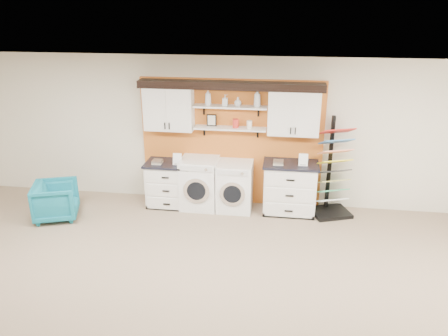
% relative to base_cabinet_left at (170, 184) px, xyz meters
% --- Properties ---
extents(ceiling, '(10.00, 10.00, 0.00)m').
position_rel_base_cabinet_left_xyz_m(ceiling, '(1.13, -3.64, 2.36)').
color(ceiling, white).
rests_on(ceiling, wall_back).
extents(wall_back, '(10.00, 0.00, 10.00)m').
position_rel_base_cabinet_left_xyz_m(wall_back, '(1.13, 0.36, 0.96)').
color(wall_back, beige).
rests_on(wall_back, floor).
extents(accent_panel, '(3.40, 0.07, 2.40)m').
position_rel_base_cabinet_left_xyz_m(accent_panel, '(1.13, 0.32, 0.76)').
color(accent_panel, '#BF6220').
rests_on(accent_panel, wall_back).
extents(upper_cabinet_left, '(0.90, 0.35, 0.84)m').
position_rel_base_cabinet_left_xyz_m(upper_cabinet_left, '(-0.00, 0.15, 1.44)').
color(upper_cabinet_left, white).
rests_on(upper_cabinet_left, wall_back).
extents(upper_cabinet_right, '(0.90, 0.35, 0.84)m').
position_rel_base_cabinet_left_xyz_m(upper_cabinet_right, '(2.26, 0.15, 1.44)').
color(upper_cabinet_right, white).
rests_on(upper_cabinet_right, wall_back).
extents(shelf_lower, '(1.32, 0.28, 0.03)m').
position_rel_base_cabinet_left_xyz_m(shelf_lower, '(1.13, 0.16, 1.09)').
color(shelf_lower, white).
rests_on(shelf_lower, wall_back).
extents(shelf_upper, '(1.32, 0.28, 0.03)m').
position_rel_base_cabinet_left_xyz_m(shelf_upper, '(1.13, 0.16, 1.49)').
color(shelf_upper, white).
rests_on(shelf_upper, wall_back).
extents(crown_molding, '(3.30, 0.41, 0.13)m').
position_rel_base_cabinet_left_xyz_m(crown_molding, '(1.13, 0.17, 1.89)').
color(crown_molding, black).
rests_on(crown_molding, wall_back).
extents(picture_frame, '(0.18, 0.02, 0.22)m').
position_rel_base_cabinet_left_xyz_m(picture_frame, '(0.78, 0.21, 1.22)').
color(picture_frame, black).
rests_on(picture_frame, shelf_lower).
extents(canister_red, '(0.11, 0.11, 0.16)m').
position_rel_base_cabinet_left_xyz_m(canister_red, '(1.23, 0.16, 1.19)').
color(canister_red, red).
rests_on(canister_red, shelf_lower).
extents(canister_cream, '(0.10, 0.10, 0.14)m').
position_rel_base_cabinet_left_xyz_m(canister_cream, '(1.48, 0.16, 1.18)').
color(canister_cream, silver).
rests_on(canister_cream, shelf_lower).
extents(base_cabinet_left, '(0.89, 0.66, 0.87)m').
position_rel_base_cabinet_left_xyz_m(base_cabinet_left, '(0.00, 0.00, 0.00)').
color(base_cabinet_left, white).
rests_on(base_cabinet_left, floor).
extents(base_cabinet_right, '(0.99, 0.66, 0.97)m').
position_rel_base_cabinet_left_xyz_m(base_cabinet_right, '(2.26, -0.00, 0.05)').
color(base_cabinet_right, white).
rests_on(base_cabinet_right, floor).
extents(washer, '(0.69, 0.71, 0.96)m').
position_rel_base_cabinet_left_xyz_m(washer, '(0.58, -0.00, 0.05)').
color(washer, white).
rests_on(washer, floor).
extents(dryer, '(0.66, 0.71, 0.92)m').
position_rel_base_cabinet_left_xyz_m(dryer, '(1.24, -0.00, 0.02)').
color(dryer, white).
rests_on(dryer, floor).
extents(sample_rack, '(0.81, 0.75, 1.82)m').
position_rel_base_cabinet_left_xyz_m(sample_rack, '(3.02, 0.04, 0.13)').
color(sample_rack, black).
rests_on(sample_rack, floor).
extents(armchair, '(0.94, 0.92, 0.67)m').
position_rel_base_cabinet_left_xyz_m(armchair, '(-1.90, -0.83, -0.10)').
color(armchair, '#0F697F').
rests_on(armchair, floor).
extents(soap_bottle_a, '(0.15, 0.15, 0.29)m').
position_rel_base_cabinet_left_xyz_m(soap_bottle_a, '(0.73, 0.16, 1.66)').
color(soap_bottle_a, silver).
rests_on(soap_bottle_a, shelf_upper).
extents(soap_bottle_b, '(0.09, 0.09, 0.20)m').
position_rel_base_cabinet_left_xyz_m(soap_bottle_b, '(1.04, 0.16, 1.61)').
color(soap_bottle_b, silver).
rests_on(soap_bottle_b, shelf_upper).
extents(soap_bottle_c, '(0.16, 0.16, 0.16)m').
position_rel_base_cabinet_left_xyz_m(soap_bottle_c, '(1.27, 0.16, 1.59)').
color(soap_bottle_c, silver).
rests_on(soap_bottle_c, shelf_upper).
extents(soap_bottle_d, '(0.17, 0.17, 0.32)m').
position_rel_base_cabinet_left_xyz_m(soap_bottle_d, '(1.61, 0.16, 1.67)').
color(soap_bottle_d, silver).
rests_on(soap_bottle_d, shelf_upper).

